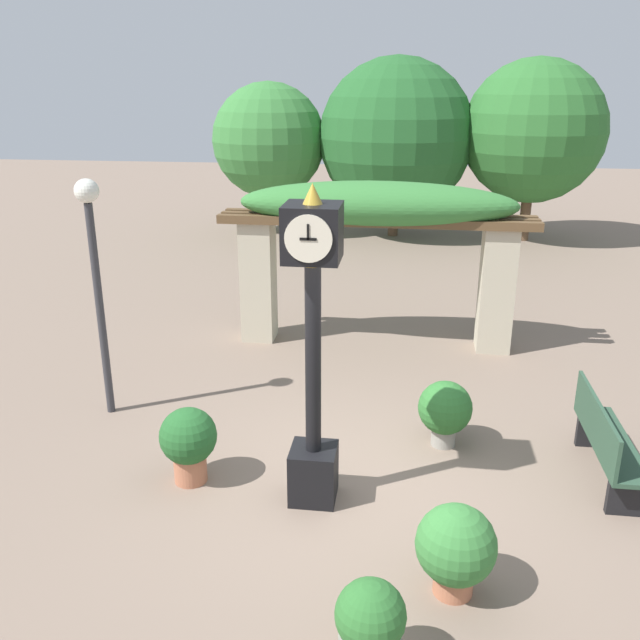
# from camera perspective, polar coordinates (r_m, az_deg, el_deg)

# --- Properties ---
(ground_plane) EXTENTS (60.00, 60.00, 0.00)m
(ground_plane) POSITION_cam_1_polar(r_m,az_deg,el_deg) (7.46, 2.52, -13.79)
(ground_plane) COLOR #7F6B5B
(pedestal_clock) EXTENTS (0.52, 0.56, 3.24)m
(pedestal_clock) POSITION_cam_1_polar(r_m,az_deg,el_deg) (6.51, -0.58, -2.53)
(pedestal_clock) COLOR black
(pedestal_clock) RESTS_ON ground
(pergola) EXTENTS (4.95, 1.12, 2.66)m
(pergola) POSITION_cam_1_polar(r_m,az_deg,el_deg) (10.69, 4.78, 8.06)
(pergola) COLOR #BCB299
(pergola) RESTS_ON ground
(potted_plant_near_left) EXTENTS (0.52, 0.52, 0.76)m
(potted_plant_near_left) POSITION_cam_1_polar(r_m,az_deg,el_deg) (5.34, 4.25, -24.39)
(potted_plant_near_left) COLOR gray
(potted_plant_near_left) RESTS_ON ground
(potted_plant_near_right) EXTENTS (0.63, 0.63, 0.80)m
(potted_plant_near_right) POSITION_cam_1_polar(r_m,az_deg,el_deg) (8.13, 10.48, -7.44)
(potted_plant_near_right) COLOR gray
(potted_plant_near_right) RESTS_ON ground
(potted_plant_far_left) EXTENTS (0.61, 0.61, 0.85)m
(potted_plant_far_left) POSITION_cam_1_polar(r_m,az_deg,el_deg) (7.43, -11.02, -9.94)
(potted_plant_far_left) COLOR #B26B4C
(potted_plant_far_left) RESTS_ON ground
(potted_plant_far_right) EXTENTS (0.68, 0.68, 0.82)m
(potted_plant_far_right) POSITION_cam_1_polar(r_m,az_deg,el_deg) (6.01, 11.36, -18.26)
(potted_plant_far_right) COLOR #B26B4C
(potted_plant_far_right) RESTS_ON ground
(park_bench) EXTENTS (0.42, 1.70, 0.89)m
(park_bench) POSITION_cam_1_polar(r_m,az_deg,el_deg) (8.00, 22.91, -9.35)
(park_bench) COLOR #2D4C38
(park_bench) RESTS_ON ground
(lamp_post) EXTENTS (0.29, 0.29, 3.02)m
(lamp_post) POSITION_cam_1_polar(r_m,az_deg,el_deg) (8.69, -18.49, 5.05)
(lamp_post) COLOR #333338
(lamp_post) RESTS_ON ground
(tree_line) EXTENTS (10.43, 4.18, 4.78)m
(tree_line) POSITION_cam_1_polar(r_m,az_deg,el_deg) (18.94, 7.97, 15.10)
(tree_line) COLOR brown
(tree_line) RESTS_ON ground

